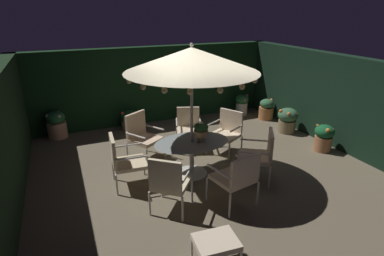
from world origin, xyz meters
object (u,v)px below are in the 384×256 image
object	(u,v)px
patio_chair_east	(169,181)
potted_plant_back_right	(324,137)
potted_plant_front_corner	(287,119)
patio_dining_table	(192,149)
potted_plant_back_left	(242,104)
patio_umbrella	(192,60)
patio_chair_south	(260,152)
patio_chair_southwest	(227,130)
potted_plant_left_far	(57,125)
patio_chair_north	(142,134)
centerpiece_planter	(201,130)
patio_chair_northeast	(124,159)
potted_plant_right_near	(129,120)
potted_plant_left_near	(266,109)
patio_chair_southeast	(237,176)
patio_chair_west	(188,126)
ottoman_footrest	(216,243)

from	to	relation	value
patio_chair_east	potted_plant_back_right	bearing A→B (deg)	11.62
potted_plant_front_corner	potted_plant_back_right	xyz separation A→B (m)	(0.01, -1.27, -0.02)
patio_dining_table	potted_plant_back_left	distance (m)	4.09
patio_umbrella	patio_chair_south	size ratio (longest dim) A/B	2.54
patio_chair_south	patio_chair_southwest	world-z (taller)	patio_chair_south
patio_chair_east	potted_plant_left_far	xyz separation A→B (m)	(-1.60, 4.12, -0.23)
patio_chair_north	patio_chair_south	xyz separation A→B (m)	(1.82, -1.83, 0.01)
patio_chair_southwest	potted_plant_front_corner	bearing A→B (deg)	12.34
centerpiece_planter	patio_chair_east	size ratio (longest dim) A/B	0.40
patio_chair_south	patio_chair_southwest	size ratio (longest dim) A/B	1.04
centerpiece_planter	patio_chair_north	distance (m)	1.52
patio_chair_northeast	potted_plant_right_near	distance (m)	2.94
patio_chair_northeast	patio_dining_table	bearing A→B (deg)	-3.91
potted_plant_left_far	potted_plant_right_near	distance (m)	1.84
centerpiece_planter	potted_plant_left_near	world-z (taller)	centerpiece_planter
centerpiece_planter	potted_plant_left_near	distance (m)	3.99
patio_chair_north	patio_chair_southeast	distance (m)	2.59
patio_umbrella	centerpiece_planter	bearing A→B (deg)	-24.57
patio_chair_northeast	potted_plant_left_near	distance (m)	5.15
centerpiece_planter	potted_plant_back_left	distance (m)	4.07
patio_chair_west	potted_plant_left_near	size ratio (longest dim) A/B	1.55
patio_chair_southwest	patio_dining_table	bearing A→B (deg)	-150.99
patio_chair_west	potted_plant_right_near	bearing A→B (deg)	121.61
potted_plant_back_left	potted_plant_back_right	xyz separation A→B (m)	(0.35, -3.03, -0.01)
potted_plant_right_near	patio_chair_northeast	bearing A→B (deg)	-104.16
patio_chair_southwest	potted_plant_left_far	world-z (taller)	patio_chair_southwest
patio_dining_table	potted_plant_back_right	bearing A→B (deg)	-3.12
patio_chair_northeast	patio_chair_west	distance (m)	2.10
patio_dining_table	patio_chair_east	world-z (taller)	patio_chair_east
patio_dining_table	potted_plant_front_corner	bearing A→B (deg)	18.65
patio_chair_east	patio_chair_southeast	xyz separation A→B (m)	(1.09, -0.27, -0.01)
potted_plant_right_near	centerpiece_planter	bearing A→B (deg)	-75.74
potted_plant_back_left	potted_plant_left_far	bearing A→B (deg)	177.36
potted_plant_left_near	potted_plant_back_right	world-z (taller)	potted_plant_back_right
patio_chair_north	patio_chair_northeast	bearing A→B (deg)	-120.61
patio_chair_north	potted_plant_front_corner	size ratio (longest dim) A/B	1.54
patio_chair_northeast	patio_chair_southeast	size ratio (longest dim) A/B	1.02
ottoman_footrest	patio_umbrella	bearing A→B (deg)	74.21
centerpiece_planter	patio_chair_southeast	xyz separation A→B (m)	(0.10, -1.22, -0.38)
patio_chair_east	potted_plant_left_far	bearing A→B (deg)	111.26
patio_chair_east	ottoman_footrest	xyz separation A→B (m)	(0.17, -1.31, -0.22)
ottoman_footrest	potted_plant_back_right	bearing A→B (deg)	28.74
potted_plant_back_right	patio_umbrella	bearing A→B (deg)	176.88
centerpiece_planter	patio_chair_south	bearing A→B (deg)	-34.31
centerpiece_planter	ottoman_footrest	size ratio (longest dim) A/B	0.71
patio_chair_north	ottoman_footrest	distance (m)	3.44
potted_plant_left_near	potted_plant_right_near	xyz separation A→B (m)	(-3.97, 0.73, -0.02)
patio_chair_southeast	patio_chair_southwest	xyz separation A→B (m)	(0.89, 1.93, -0.02)
potted_plant_left_far	potted_plant_front_corner	bearing A→B (deg)	-19.45
patio_chair_northeast	potted_plant_front_corner	distance (m)	4.68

